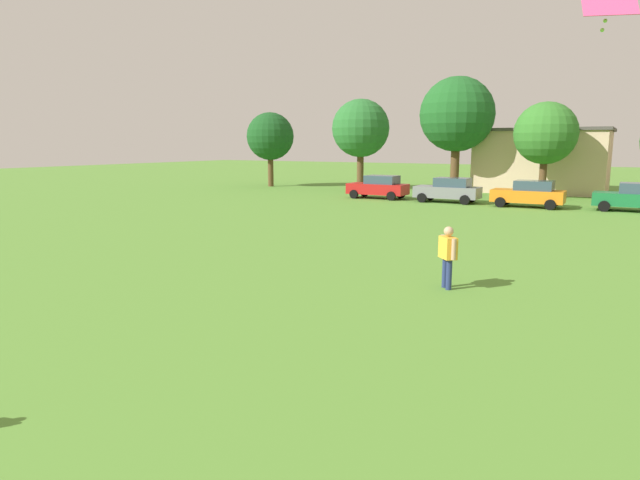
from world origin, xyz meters
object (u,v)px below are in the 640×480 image
(tree_far_left, at_px, (270,137))
(tree_center_left, at_px, (457,115))
(tree_center_right, at_px, (546,134))
(adult_bystander, at_px, (448,252))
(parked_car_green_3, at_px, (635,197))
(parked_car_gray_1, at_px, (449,190))
(tree_left, at_px, (361,129))
(kite, at_px, (609,3))
(parked_car_orange_2, at_px, (529,194))
(parked_car_red_0, at_px, (379,187))

(tree_far_left, height_order, tree_center_left, tree_center_left)
(tree_far_left, relative_size, tree_center_right, 0.99)
(adult_bystander, relative_size, tree_center_left, 0.19)
(parked_car_green_3, xyz_separation_m, tree_center_right, (-5.93, 5.65, 3.81))
(parked_car_gray_1, bearing_deg, tree_left, -35.37)
(parked_car_green_3, distance_m, tree_far_left, 30.57)
(kite, xyz_separation_m, parked_car_green_3, (1.07, 20.68, -6.56))
(parked_car_orange_2, distance_m, parked_car_green_3, 5.83)
(parked_car_red_0, distance_m, parked_car_gray_1, 5.24)
(kite, relative_size, tree_center_left, 0.15)
(parked_car_gray_1, bearing_deg, tree_center_left, -76.43)
(kite, distance_m, parked_car_gray_1, 23.50)
(parked_car_orange_2, relative_size, parked_car_green_3, 1.00)
(parked_car_red_0, distance_m, tree_far_left, 15.23)
(parked_car_orange_2, height_order, tree_left, tree_left)
(parked_car_orange_2, distance_m, tree_far_left, 25.14)
(adult_bystander, distance_m, tree_center_left, 31.44)
(adult_bystander, bearing_deg, parked_car_orange_2, 141.77)
(kite, bearing_deg, adult_bystander, -150.19)
(tree_center_right, bearing_deg, kite, -79.54)
(tree_center_left, bearing_deg, adult_bystander, -74.07)
(kite, height_order, tree_far_left, kite)
(parked_car_red_0, relative_size, parked_car_orange_2, 1.00)
(tree_center_left, bearing_deg, tree_left, -176.48)
(parked_car_orange_2, height_order, parked_car_green_3, same)
(adult_bystander, height_order, tree_center_left, tree_center_left)
(kite, distance_m, tree_left, 34.03)
(tree_far_left, xyz_separation_m, tree_center_left, (16.96, 1.71, 1.62))
(parked_car_red_0, distance_m, tree_center_left, 9.83)
(tree_center_left, bearing_deg, tree_center_right, -12.95)
(tree_left, bearing_deg, parked_car_gray_1, -35.37)
(parked_car_red_0, bearing_deg, parked_car_green_3, -179.12)
(adult_bystander, xyz_separation_m, parked_car_gray_1, (-6.66, 22.14, -0.17))
(adult_bystander, xyz_separation_m, parked_car_green_3, (4.36, 22.56, -0.17))
(adult_bystander, relative_size, tree_left, 0.22)
(parked_car_gray_1, xyz_separation_m, tree_center_right, (5.09, 6.07, 3.81))
(parked_car_gray_1, bearing_deg, parked_car_orange_2, 176.42)
(tree_far_left, xyz_separation_m, tree_left, (8.72, 1.20, 0.64))
(tree_center_left, bearing_deg, parked_car_orange_2, -48.43)
(tree_center_right, bearing_deg, parked_car_green_3, -43.61)
(adult_bystander, bearing_deg, tree_far_left, -179.75)
(parked_car_orange_2, height_order, tree_center_left, tree_center_left)
(tree_far_left, bearing_deg, parked_car_red_0, -23.08)
(tree_far_left, bearing_deg, parked_car_gray_1, -17.57)
(adult_bystander, height_order, parked_car_gray_1, adult_bystander)
(adult_bystander, relative_size, parked_car_orange_2, 0.40)
(tree_left, bearing_deg, parked_car_red_0, -55.20)
(kite, xyz_separation_m, tree_left, (-20.04, 27.42, -2.17))
(parked_car_red_0, distance_m, tree_left, 9.58)
(kite, xyz_separation_m, parked_car_red_0, (-15.18, 20.43, -6.56))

